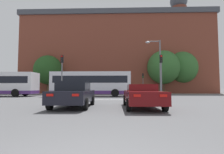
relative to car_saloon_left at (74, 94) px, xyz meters
name	(u,v)px	position (x,y,z in m)	size (l,w,h in m)	color
stop_line_strip	(113,100)	(2.11, 6.48, -0.77)	(7.82, 0.30, 0.01)	silver
far_pavement	(115,94)	(2.11, 21.99, -0.77)	(68.69, 2.50, 0.01)	#A09B91
brick_civic_building	(117,56)	(2.56, 32.53, 8.18)	(41.73, 16.05, 24.80)	brown
car_saloon_left	(74,94)	(0.00, 0.00, 0.00)	(2.14, 4.66, 1.53)	black
car_roadster_right	(142,96)	(4.01, -0.23, -0.08)	(2.05, 4.80, 1.35)	#600C0F
bus_crossing_lead	(91,83)	(-0.94, 12.79, 0.96)	(10.40, 2.71, 3.23)	silver
traffic_light_far_right	(143,80)	(7.15, 21.06, 1.76)	(0.26, 0.31, 3.74)	slate
traffic_light_near_left	(62,70)	(-3.21, 7.54, 2.27)	(0.26, 0.31, 4.57)	slate
traffic_light_far_left	(89,80)	(-2.73, 21.49, 1.70)	(0.26, 0.31, 3.65)	slate
traffic_light_near_right	(161,69)	(6.96, 7.05, 2.19)	(0.26, 0.31, 4.44)	slate
street_lamp_junction	(158,62)	(7.30, 10.01, 3.35)	(1.77, 0.36, 6.76)	slate
pedestrian_waiting	(104,89)	(0.11, 22.42, 0.18)	(0.41, 0.45, 1.65)	brown
pedestrian_walking_east	(80,89)	(-4.34, 21.36, 0.14)	(0.44, 0.31, 1.59)	brown
tree_by_building	(48,70)	(-11.23, 23.70, 3.92)	(5.51, 5.51, 7.59)	#4C3823
tree_kerbside	(163,67)	(11.57, 23.89, 4.38)	(6.24, 6.24, 8.44)	#4C3823
tree_distant	(182,68)	(15.76, 25.69, 4.51)	(6.26, 6.26, 8.58)	#4C3823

